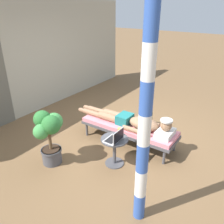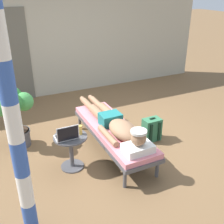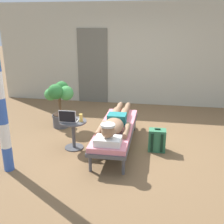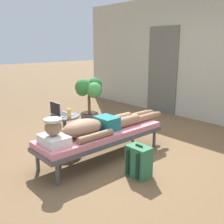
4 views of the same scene
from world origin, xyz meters
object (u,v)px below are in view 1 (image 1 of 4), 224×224
Objects in this scene: potted_plant at (49,132)px; side_table at (115,147)px; laptop at (115,138)px; drink_glass at (119,132)px; lounge_chair at (129,128)px; backpack at (145,120)px; porch_post at (144,130)px; person_reclining at (133,121)px.

side_table is at bearing -57.93° from potted_plant.
drink_glass is at bearing 13.39° from laptop.
backpack reaches higher than lounge_chair.
person_reclining is at bearing 32.46° from porch_post.
porch_post is (-1.51, -1.06, 1.00)m from lounge_chair.
potted_plant is (-0.60, 0.95, 0.27)m from side_table.
backpack is at bearing 25.24° from porch_post.
side_table is (-0.75, -0.06, -0.16)m from person_reclining.
person_reclining is 2.20× the size of potted_plant.
person_reclining reaches higher than drink_glass.
potted_plant reaches higher than laptop.
potted_plant reaches higher than side_table.
porch_post reaches higher than side_table.
backpack is (0.74, 0.10, -0.32)m from person_reclining.
potted_plant is at bearing 146.29° from person_reclining.
drink_glass is at bearing 44.74° from porch_post.
drink_glass is at bearing -174.60° from person_reclining.
laptop is at bearing -166.61° from drink_glass.
porch_post is at bearing -154.76° from backpack.
person_reclining is 1.62m from potted_plant.
potted_plant is at bearing 128.06° from drink_glass.
potted_plant is (-0.54, 1.00, 0.04)m from laptop.
laptop reaches higher than lounge_chair.
laptop reaches higher than person_reclining.
porch_post is at bearing -130.10° from side_table.
lounge_chair is at bearing 179.68° from backpack.
drink_glass reaches higher than side_table.
drink_glass is (0.15, -0.00, 0.24)m from side_table.
side_table is 3.82× the size of drink_glass.
drink_glass reaches higher than lounge_chair.
porch_post is (-0.76, -0.91, 0.99)m from side_table.
porch_post reaches higher than potted_plant.
person_reclining reaches higher than backpack.
potted_plant is 2.00m from porch_post.
side_table is 1.23× the size of backpack.
lounge_chair is at bearing 14.91° from drink_glass.
porch_post is at bearing -135.26° from drink_glass.
side_table is 0.19× the size of porch_post.
drink_glass is at bearing -51.94° from potted_plant.
lounge_chair is 0.67m from drink_glass.
porch_post is (-0.91, -0.90, 0.75)m from drink_glass.
porch_post is (-0.70, -0.85, 0.76)m from laptop.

